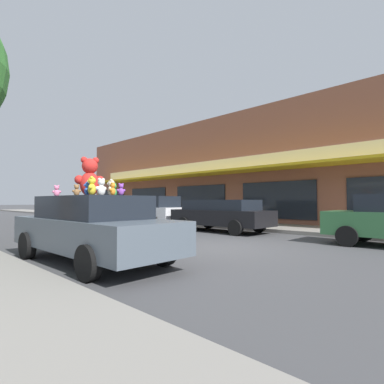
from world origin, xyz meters
name	(u,v)px	position (x,y,z in m)	size (l,w,h in m)	color
ground_plane	(218,248)	(0.00, 0.00, 0.00)	(260.00, 260.00, 0.00)	#424244
sidewalk_far	(311,230)	(6.40, 0.00, 0.08)	(3.31, 90.00, 0.15)	gray
storefront_row	(252,177)	(14.39, 8.16, 3.39)	(14.46, 28.30, 6.78)	brown
plush_art_car	(92,227)	(-3.51, 0.68, 0.76)	(1.94, 4.65, 1.44)	#4C5660
teddy_bear_giant	(90,177)	(-3.42, 0.98, 1.87)	(0.68, 0.49, 0.90)	red
teddy_bear_orange	(113,189)	(-3.60, -0.31, 1.56)	(0.18, 0.16, 0.25)	orange
teddy_bear_pink	(57,191)	(-3.83, 1.81, 1.57)	(0.21, 0.16, 0.27)	pink
teddy_bear_yellow	(92,186)	(-3.97, -0.19, 1.61)	(0.22, 0.26, 0.36)	yellow
teddy_bear_brown	(77,190)	(-3.82, 0.77, 1.56)	(0.19, 0.14, 0.25)	olive
teddy_bear_cream	(111,188)	(-3.20, 0.42, 1.62)	(0.23, 0.27, 0.37)	beige
teddy_bear_green	(114,190)	(-2.98, 0.68, 1.59)	(0.24, 0.17, 0.31)	green
teddy_bear_white	(101,187)	(-3.47, 0.37, 1.62)	(0.29, 0.19, 0.38)	white
teddy_bear_blue	(87,189)	(-3.98, -0.02, 1.57)	(0.15, 0.20, 0.26)	blue
teddy_bear_purple	(121,190)	(-3.40, -0.29, 1.56)	(0.19, 0.13, 0.25)	purple
parked_car_far_center	(220,214)	(3.63, 2.84, 0.77)	(1.90, 4.60, 1.39)	black
parked_car_far_right	(151,210)	(3.63, 7.79, 0.86)	(1.91, 4.58, 1.60)	silver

